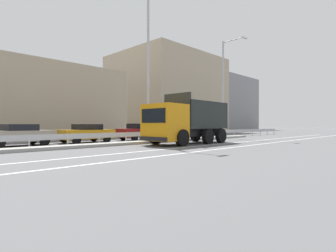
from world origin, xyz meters
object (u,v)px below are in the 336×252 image
Objects in this scene: parked_car_2 at (18,135)px; parked_car_3 at (86,133)px; dump_truck at (180,125)px; street_lamp_2 at (149,61)px; median_road_sign at (207,126)px; parked_car_4 at (141,132)px; street_lamp_3 at (225,84)px.

parked_car_2 is 1.06× the size of parked_car_3.
dump_truck is 0.64× the size of street_lamp_2.
parked_car_3 is at bearing 160.30° from median_road_sign.
dump_truck is 1.65× the size of parked_car_2.
parked_car_4 is at bearing -97.22° from parked_car_2.
parked_car_3 is (-3.05, 3.61, -5.21)m from street_lamp_2.
median_road_sign is at bearing -111.29° from parked_car_3.
street_lamp_2 is at bearing -29.02° from parked_car_4.
street_lamp_2 reaches higher than street_lamp_3.
dump_truck is at bearing -76.95° from street_lamp_2.
street_lamp_2 is 2.55× the size of parked_car_4.
street_lamp_3 is at bearing -106.91° from parked_car_2.
median_road_sign is 0.54× the size of parked_car_2.
parked_car_2 is 0.99× the size of parked_car_4.
street_lamp_3 is 9.80m from parked_car_4.
dump_truck is 1.64× the size of parked_car_4.
parked_car_3 is 4.99m from parked_car_4.
median_road_sign is 0.24× the size of street_lamp_3.
dump_truck is 3.05× the size of median_road_sign.
parked_car_3 is (-10.08, 3.61, -0.50)m from median_road_sign.
parked_car_2 is (-7.54, 3.76, -5.22)m from street_lamp_2.
parked_car_3 is (4.50, -0.15, 0.00)m from parked_car_2.
median_road_sign is at bearing 58.02° from parked_car_4.
dump_truck reaches higher than parked_car_3.
street_lamp_3 reaches higher than parked_car_2.
street_lamp_3 is at bearing -0.20° from street_lamp_2.
street_lamp_2 is at bearing -179.96° from median_road_sign.
median_road_sign is at bearing -109.07° from parked_car_2.
dump_truck is at bearing -132.01° from parked_car_2.
street_lamp_2 is at bearing 179.80° from street_lamp_3.
street_lamp_2 is at bearing 11.61° from dump_truck.
street_lamp_2 is 2.73× the size of parked_car_3.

